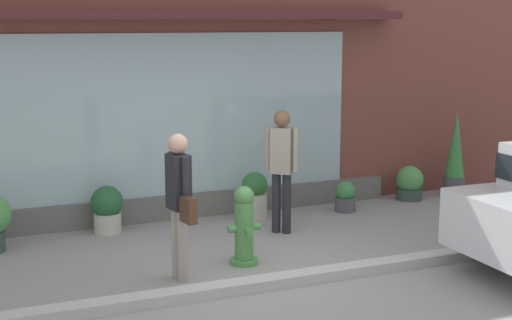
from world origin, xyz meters
The scene contains 11 objects.
ground_plane centered at (0.00, 0.00, 0.00)m, with size 60.00×60.00×0.00m, color gray.
curb_strip centered at (0.00, -0.20, 0.06)m, with size 14.00×0.24×0.12m, color #B2B2AD.
storefront centered at (-0.01, 3.19, 2.35)m, with size 14.00×0.81×4.79m.
fire_hydrant centered at (0.05, 0.65, 0.47)m, with size 0.40×0.37×0.95m.
pedestrian_with_handbag centered at (-0.82, 0.40, 0.96)m, with size 0.24×0.62×1.66m.
pedestrian_passerby centered at (1.02, 1.69, 0.99)m, with size 0.37×0.34×1.69m.
potted_plant_window_left centered at (2.41, 2.38, 0.22)m, with size 0.32×0.32×0.46m.
potted_plant_low_front centered at (0.97, 2.54, 0.36)m, with size 0.38×0.38×0.69m.
potted_plant_doorstep centered at (-1.19, 2.62, 0.35)m, with size 0.44×0.44×0.66m.
potted_plant_window_right centered at (4.60, 2.60, 0.68)m, with size 0.35×0.35×1.41m.
potted_plant_near_hydrant centered at (3.75, 2.64, 0.27)m, with size 0.44×0.44×0.56m.
Camera 1 is at (-3.15, -7.29, 2.88)m, focal length 52.28 mm.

